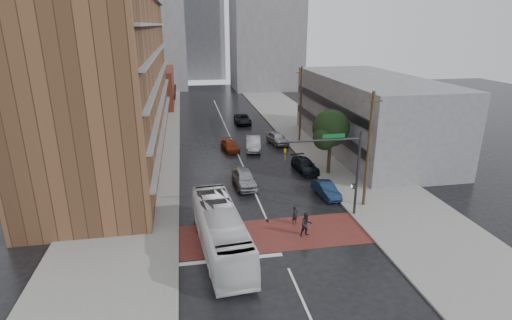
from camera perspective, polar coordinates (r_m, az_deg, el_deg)
ground at (r=30.16m, az=2.70°, el=-11.04°), size 160.00×160.00×0.00m
crosswalk at (r=30.58m, az=2.49°, el=-10.57°), size 14.00×5.00×0.02m
sidewalk_west at (r=52.92m, az=-15.74°, el=1.70°), size 9.00×90.00×0.15m
sidewalk_east at (r=55.46m, az=8.60°, el=2.98°), size 9.00×90.00×0.15m
apartment_block at (r=50.12m, az=-20.26°, el=16.57°), size 10.00×44.00×28.00m
storefront_west at (r=80.52m, az=-14.59°, el=10.00°), size 8.00×16.00×7.00m
building_east at (r=51.81m, az=15.89°, el=6.40°), size 11.00×26.00×9.00m
distant_tower_west at (r=103.78m, az=-15.46°, el=18.73°), size 18.00×16.00×32.00m
distant_tower_east at (r=99.54m, az=1.49°, el=20.53°), size 16.00×14.00×36.00m
distant_tower_center at (r=120.66m, az=-7.69°, el=17.22°), size 12.00×10.00×24.00m
street_tree at (r=41.51m, az=10.65°, el=4.16°), size 4.20×4.10×6.90m
signal_mast at (r=32.06m, az=12.08°, el=-0.31°), size 6.50×0.30×7.20m
utility_pole_near at (r=34.42m, az=15.76°, el=1.43°), size 1.60×0.26×10.00m
utility_pole_far at (r=52.57m, az=6.40°, el=7.88°), size 1.60×0.26×10.00m
transit_bus at (r=27.99m, az=-5.06°, el=-10.00°), size 3.57×11.29×3.09m
pedestrian_a at (r=31.88m, az=5.58°, el=-7.83°), size 0.65×0.56×1.51m
pedestrian_b at (r=30.19m, az=7.22°, el=-9.12°), size 1.00×0.84×1.87m
car_travel_a at (r=38.81m, az=-1.68°, el=-2.62°), size 2.24×4.98×1.66m
car_travel_b at (r=50.15m, az=-0.37°, el=2.39°), size 2.53×5.26×1.66m
car_travel_c at (r=50.08m, az=-3.74°, el=2.05°), size 2.30×4.34×1.20m
suv_travel at (r=63.78m, az=-1.93°, el=5.86°), size 2.48×5.24×1.45m
car_parked_near at (r=37.20m, az=9.98°, el=-4.19°), size 1.79×4.07×1.30m
car_parked_mid at (r=43.11m, az=6.99°, el=-0.75°), size 2.39×4.84×1.35m
car_parked_far at (r=52.80m, az=3.05°, el=3.15°), size 2.61×4.83×1.56m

